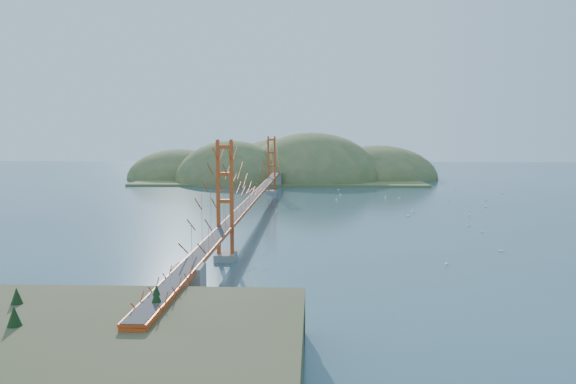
{
  "coord_description": "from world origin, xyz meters",
  "views": [
    {
      "loc": [
        8.46,
        -83.05,
        12.29
      ],
      "look_at": [
        4.69,
        0.0,
        3.55
      ],
      "focal_mm": 35.0,
      "sensor_mm": 36.0,
      "label": 1
    }
  ],
  "objects_px": {
    "fort": "(189,312)",
    "sailboat_1": "(468,225)",
    "bridge": "(257,169)",
    "sailboat_2": "(483,232)",
    "sailboat_0": "(413,211)"
  },
  "relations": [
    {
      "from": "fort",
      "to": "sailboat_2",
      "type": "xyz_separation_m",
      "value": [
        29.11,
        34.43,
        -0.53
      ]
    },
    {
      "from": "bridge",
      "to": "sailboat_2",
      "type": "height_order",
      "value": "bridge"
    },
    {
      "from": "fort",
      "to": "sailboat_1",
      "type": "bearing_deg",
      "value": 53.98
    },
    {
      "from": "bridge",
      "to": "sailboat_1",
      "type": "bearing_deg",
      "value": -16.27
    },
    {
      "from": "sailboat_1",
      "to": "sailboat_0",
      "type": "distance_m",
      "value": 13.81
    },
    {
      "from": "bridge",
      "to": "sailboat_1",
      "type": "height_order",
      "value": "bridge"
    },
    {
      "from": "sailboat_1",
      "to": "sailboat_2",
      "type": "distance_m",
      "value": 5.07
    },
    {
      "from": "bridge",
      "to": "sailboat_2",
      "type": "relative_size",
      "value": 167.83
    },
    {
      "from": "bridge",
      "to": "fort",
      "type": "bearing_deg",
      "value": -89.52
    },
    {
      "from": "bridge",
      "to": "sailboat_1",
      "type": "relative_size",
      "value": 158.93
    },
    {
      "from": "fort",
      "to": "sailboat_1",
      "type": "distance_m",
      "value": 48.82
    },
    {
      "from": "bridge",
      "to": "fort",
      "type": "height_order",
      "value": "bridge"
    },
    {
      "from": "fort",
      "to": "sailboat_2",
      "type": "relative_size",
      "value": 6.58
    },
    {
      "from": "bridge",
      "to": "sailboat_2",
      "type": "xyz_separation_m",
      "value": [
        29.51,
        -13.55,
        -6.87
      ]
    },
    {
      "from": "bridge",
      "to": "sailboat_0",
      "type": "height_order",
      "value": "bridge"
    }
  ]
}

